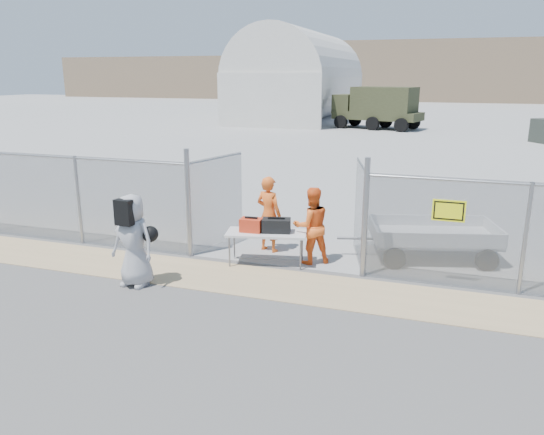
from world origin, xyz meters
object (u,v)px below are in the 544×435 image
(security_worker_right, at_px, (311,226))
(utility_trailer, at_px, (433,240))
(security_worker_left, at_px, (269,214))
(visitor, at_px, (133,240))
(folding_table, at_px, (266,248))

(security_worker_right, distance_m, utility_trailer, 2.86)
(security_worker_right, height_order, utility_trailer, security_worker_right)
(utility_trailer, bearing_deg, security_worker_right, -170.02)
(security_worker_left, distance_m, visitor, 3.39)
(security_worker_left, distance_m, utility_trailer, 3.81)
(security_worker_right, relative_size, utility_trailer, 0.48)
(security_worker_left, height_order, security_worker_right, security_worker_left)
(visitor, height_order, utility_trailer, visitor)
(folding_table, height_order, utility_trailer, utility_trailer)
(visitor, xyz_separation_m, utility_trailer, (5.56, 3.56, -0.50))
(security_worker_left, relative_size, visitor, 0.97)
(security_worker_left, relative_size, security_worker_right, 1.05)
(folding_table, relative_size, security_worker_left, 0.96)
(folding_table, relative_size, security_worker_right, 1.01)
(visitor, bearing_deg, utility_trailer, 36.98)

